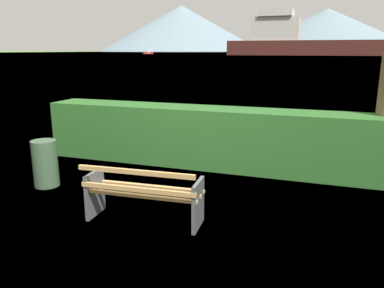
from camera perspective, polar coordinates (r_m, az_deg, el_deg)
ground_plane at (r=5.70m, az=-6.99°, el=-11.26°), size 1400.00×1400.00×0.00m
water_surface at (r=310.96m, az=19.12°, el=12.78°), size 620.00×620.00×0.00m
park_bench at (r=5.48m, az=-7.35°, el=-7.48°), size 1.71×0.67×0.87m
hedge_row at (r=8.05m, az=1.88°, el=1.09°), size 7.10×0.88×1.25m
trash_bin at (r=7.34m, az=-21.21°, el=-2.74°), size 0.44×0.44×0.85m
cargo_ship_large at (r=187.46m, az=21.45°, el=14.04°), size 118.72×18.50×20.35m
fishing_boat_near at (r=241.52m, az=-6.64°, el=13.47°), size 5.67×6.49×1.88m
distant_hills at (r=596.50m, az=25.01°, el=15.22°), size 770.40×355.96×66.12m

